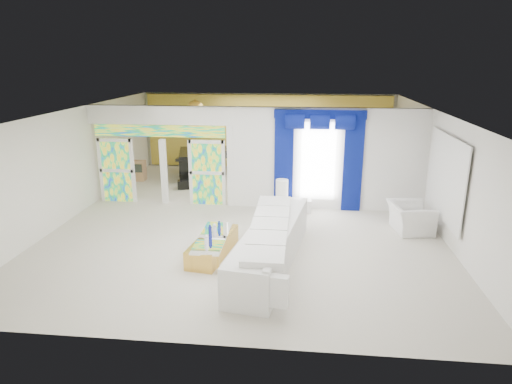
# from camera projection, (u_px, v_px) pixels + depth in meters

# --- Properties ---
(floor) EXTENTS (12.00, 12.00, 0.00)m
(floor) POSITION_uv_depth(u_px,v_px,m) (250.00, 217.00, 12.80)
(floor) COLOR #B7AF9E
(floor) RESTS_ON ground
(dividing_wall) EXTENTS (5.70, 0.18, 3.00)m
(dividing_wall) POSITION_uv_depth(u_px,v_px,m) (327.00, 159.00, 13.11)
(dividing_wall) COLOR white
(dividing_wall) RESTS_ON ground
(dividing_header) EXTENTS (4.30, 0.18, 0.55)m
(dividing_header) POSITION_uv_depth(u_px,v_px,m) (158.00, 115.00, 13.25)
(dividing_header) COLOR white
(dividing_header) RESTS_ON dividing_wall
(stained_panel_left) EXTENTS (0.95, 0.04, 2.00)m
(stained_panel_left) POSITION_uv_depth(u_px,v_px,m) (117.00, 170.00, 13.89)
(stained_panel_left) COLOR #994C3F
(stained_panel_left) RESTS_ON ground
(stained_panel_right) EXTENTS (0.95, 0.04, 2.00)m
(stained_panel_right) POSITION_uv_depth(u_px,v_px,m) (207.00, 173.00, 13.61)
(stained_panel_right) COLOR #994C3F
(stained_panel_right) RESTS_ON ground
(stained_transom) EXTENTS (4.00, 0.05, 0.35)m
(stained_transom) POSITION_uv_depth(u_px,v_px,m) (159.00, 131.00, 13.39)
(stained_transom) COLOR #994C3F
(stained_transom) RESTS_ON dividing_header
(window_pane) EXTENTS (1.00, 0.02, 2.30)m
(window_pane) POSITION_uv_depth(u_px,v_px,m) (318.00, 162.00, 13.05)
(window_pane) COLOR white
(window_pane) RESTS_ON dividing_wall
(blue_drape_left) EXTENTS (0.55, 0.10, 2.80)m
(blue_drape_left) POSITION_uv_depth(u_px,v_px,m) (284.00, 163.00, 13.14)
(blue_drape_left) COLOR #04074D
(blue_drape_left) RESTS_ON ground
(blue_drape_right) EXTENTS (0.55, 0.10, 2.80)m
(blue_drape_right) POSITION_uv_depth(u_px,v_px,m) (353.00, 164.00, 12.93)
(blue_drape_right) COLOR #04074D
(blue_drape_right) RESTS_ON ground
(blue_pelmet) EXTENTS (2.60, 0.12, 0.25)m
(blue_pelmet) POSITION_uv_depth(u_px,v_px,m) (320.00, 114.00, 12.63)
(blue_pelmet) COLOR #04074D
(blue_pelmet) RESTS_ON dividing_wall
(wall_mirror) EXTENTS (0.04, 2.70, 1.90)m
(wall_mirror) POSITION_uv_depth(u_px,v_px,m) (446.00, 178.00, 10.91)
(wall_mirror) COLOR white
(wall_mirror) RESTS_ON ground
(gold_curtains) EXTENTS (9.70, 0.12, 2.90)m
(gold_curtains) POSITION_uv_depth(u_px,v_px,m) (267.00, 132.00, 17.99)
(gold_curtains) COLOR #BC8D2D
(gold_curtains) RESTS_ON ground
(white_sofa) EXTENTS (1.57, 4.41, 0.82)m
(white_sofa) POSITION_uv_depth(u_px,v_px,m) (271.00, 246.00, 9.79)
(white_sofa) COLOR silver
(white_sofa) RESTS_ON ground
(coffee_table) EXTENTS (0.92, 1.98, 0.42)m
(coffee_table) POSITION_uv_depth(u_px,v_px,m) (213.00, 246.00, 10.27)
(coffee_table) COLOR gold
(coffee_table) RESTS_ON ground
(console_table) EXTENTS (1.13, 0.37, 0.38)m
(console_table) POSITION_uv_depth(u_px,v_px,m) (292.00, 205.00, 13.19)
(console_table) COLOR white
(console_table) RESTS_ON ground
(table_lamp) EXTENTS (0.36, 0.36, 0.58)m
(table_lamp) POSITION_uv_depth(u_px,v_px,m) (282.00, 189.00, 13.08)
(table_lamp) COLOR white
(table_lamp) RESTS_ON console_table
(armchair) EXTENTS (1.13, 1.25, 0.73)m
(armchair) POSITION_uv_depth(u_px,v_px,m) (410.00, 218.00, 11.64)
(armchair) COLOR silver
(armchair) RESTS_ON ground
(grand_piano) EXTENTS (1.91, 2.25, 0.99)m
(grand_piano) POSITION_uv_depth(u_px,v_px,m) (200.00, 164.00, 16.94)
(grand_piano) COLOR black
(grand_piano) RESTS_ON ground
(piano_bench) EXTENTS (0.91, 0.52, 0.28)m
(piano_bench) POSITION_uv_depth(u_px,v_px,m) (190.00, 184.00, 15.52)
(piano_bench) COLOR black
(piano_bench) RESTS_ON ground
(tv_console) EXTENTS (0.51, 0.47, 0.72)m
(tv_console) POSITION_uv_depth(u_px,v_px,m) (138.00, 171.00, 16.51)
(tv_console) COLOR tan
(tv_console) RESTS_ON ground
(chandelier) EXTENTS (0.60, 0.60, 0.60)m
(chandelier) POSITION_uv_depth(u_px,v_px,m) (195.00, 109.00, 15.51)
(chandelier) COLOR gold
(chandelier) RESTS_ON ceiling
(decanters) EXTENTS (0.21, 0.97, 0.26)m
(decanters) POSITION_uv_depth(u_px,v_px,m) (212.00, 232.00, 10.27)
(decanters) COLOR silver
(decanters) RESTS_ON coffee_table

